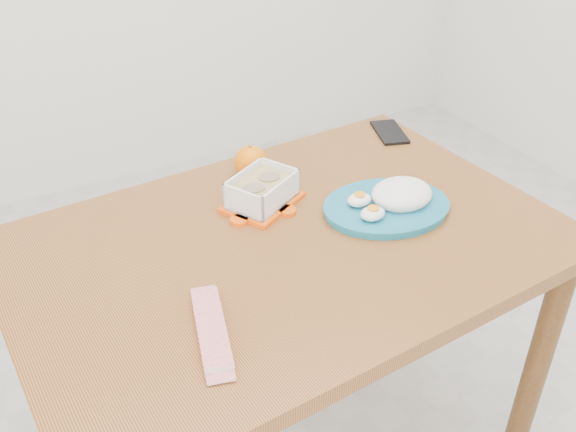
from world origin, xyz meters
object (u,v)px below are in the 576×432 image
dining_table (288,274)px  smartphone (390,132)px  orange_fruit (251,162)px  food_container (262,191)px  rice_plate (392,200)px

dining_table → smartphone: size_ratio=8.41×
smartphone → orange_fruit: bearing=-157.8°
dining_table → smartphone: 0.61m
dining_table → orange_fruit: orange_fruit is taller
dining_table → smartphone: bearing=28.4°
dining_table → orange_fruit: (0.05, 0.29, 0.14)m
dining_table → orange_fruit: size_ratio=15.02×
food_container → orange_fruit: size_ratio=2.65×
rice_plate → smartphone: rice_plate is taller
orange_fruit → rice_plate: bearing=-53.0°
dining_table → rice_plate: bearing=-6.4°
food_container → orange_fruit: bearing=46.8°
food_container → smartphone: size_ratio=1.48×
orange_fruit → rice_plate: 0.37m
food_container → rice_plate: bearing=-62.0°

